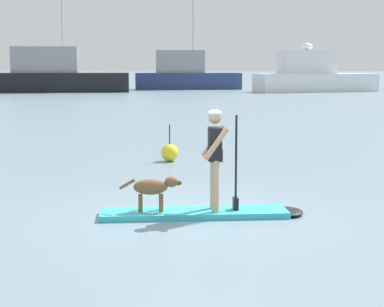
# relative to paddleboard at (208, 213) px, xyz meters

# --- Properties ---
(ground_plane) EXTENTS (400.00, 400.00, 0.00)m
(ground_plane) POSITION_rel_paddleboard_xyz_m (-0.23, -0.01, -0.05)
(ground_plane) COLOR slate
(paddleboard) EXTENTS (3.38, 0.80, 0.10)m
(paddleboard) POSITION_rel_paddleboard_xyz_m (0.00, 0.00, 0.00)
(paddleboard) COLOR #33B2BF
(paddleboard) RESTS_ON ground_plane
(person_paddler) EXTENTS (0.61, 0.49, 1.65)m
(person_paddler) POSITION_rel_paddleboard_xyz_m (0.13, 0.01, 1.01)
(person_paddler) COLOR tan
(person_paddler) RESTS_ON paddleboard
(dog) EXTENTS (1.03, 0.24, 0.57)m
(dog) POSITION_rel_paddleboard_xyz_m (-0.89, -0.04, 0.43)
(dog) COLOR brown
(dog) RESTS_ON paddleboard
(moored_boat_port) EXTENTS (12.85, 3.46, 8.99)m
(moored_boat_port) POSITION_rel_paddleboard_xyz_m (-10.93, 46.46, 1.44)
(moored_boat_port) COLOR black
(moored_boat_port) RESTS_ON ground_plane
(moored_boat_far_starboard) EXTENTS (10.50, 3.26, 9.15)m
(moored_boat_far_starboard) POSITION_rel_paddleboard_xyz_m (0.97, 52.21, 1.38)
(moored_boat_far_starboard) COLOR navy
(moored_boat_far_starboard) RESTS_ON ground_plane
(moored_boat_starboard) EXTENTS (11.50, 5.65, 4.32)m
(moored_boat_starboard) POSITION_rel_paddleboard_xyz_m (12.25, 46.30, 1.32)
(moored_boat_starboard) COLOR white
(moored_boat_starboard) RESTS_ON ground_plane
(marker_buoy) EXTENTS (0.45, 0.45, 0.95)m
(marker_buoy) POSITION_rel_paddleboard_xyz_m (-0.63, 5.90, 0.18)
(marker_buoy) COLOR yellow
(marker_buoy) RESTS_ON ground_plane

